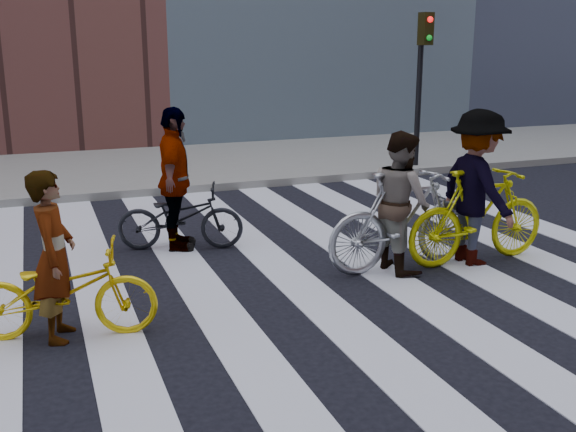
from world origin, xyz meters
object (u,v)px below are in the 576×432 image
bike_yellow_left (63,291)px  bike_silver_mid (403,220)px  rider_right (477,188)px  bike_dark_rear (180,217)px  rider_left (54,256)px  bike_yellow_right (478,216)px  traffic_signal (422,65)px  rider_rear (175,180)px  rider_mid (400,202)px

bike_yellow_left → bike_silver_mid: size_ratio=0.85×
bike_silver_mid → rider_right: size_ratio=1.06×
bike_silver_mid → bike_dark_rear: 3.00m
bike_yellow_left → rider_left: rider_left is taller
bike_yellow_right → rider_left: 5.13m
traffic_signal → rider_rear: size_ratio=1.72×
bike_yellow_left → bike_yellow_right: bearing=-72.1°
traffic_signal → rider_left: (-7.63, -6.06, -1.46)m
bike_silver_mid → rider_rear: 3.06m
rider_rear → traffic_signal: bearing=-41.4°
traffic_signal → bike_yellow_left: traffic_signal is taller
traffic_signal → rider_left: 9.85m
traffic_signal → rider_right: bearing=-114.8°
rider_right → rider_rear: rider_right is taller
bike_yellow_right → rider_left: rider_left is taller
traffic_signal → bike_yellow_right: (-2.52, -5.57, -1.67)m
bike_yellow_right → rider_right: bearing=88.3°
bike_silver_mid → rider_mid: bearing=86.6°
bike_yellow_right → rider_left: (-5.10, -0.50, 0.21)m
bike_silver_mid → bike_dark_rear: (-2.40, 1.79, -0.18)m
traffic_signal → bike_yellow_left: (-7.58, -6.06, -1.82)m
traffic_signal → bike_dark_rear: size_ratio=1.96×
bike_yellow_right → bike_dark_rear: (-3.42, 1.91, -0.17)m
traffic_signal → rider_mid: size_ratio=1.92×
bike_silver_mid → bike_yellow_left: bearing=95.3°
bike_yellow_left → rider_left: bearing=102.3°
rider_rear → bike_yellow_left: bearing=163.9°
rider_mid → bike_yellow_right: bearing=-99.9°
traffic_signal → bike_dark_rear: 7.21m
rider_rear → rider_left: bearing=163.1°
rider_left → rider_mid: (4.04, 0.62, 0.05)m
bike_yellow_right → bike_silver_mid: bearing=81.5°
rider_right → bike_dark_rear: bearing=58.7°
rider_right → rider_left: bearing=93.9°
rider_left → rider_mid: 4.09m
bike_dark_rear → rider_left: (-1.69, -2.41, 0.37)m
bike_silver_mid → bike_yellow_right: bearing=-100.2°
rider_rear → rider_mid: bearing=-109.4°
bike_yellow_right → rider_mid: size_ratio=1.18×
rider_rear → bike_dark_rear: bearing=-72.7°
bike_yellow_left → bike_silver_mid: bearing=-69.0°
bike_silver_mid → rider_rear: bearing=50.5°
bike_dark_rear → rider_left: size_ratio=1.03×
bike_silver_mid → bike_dark_rear: size_ratio=1.23×
rider_right → traffic_signal: bearing=-26.5°
bike_yellow_right → traffic_signal: bearing=-26.1°
bike_silver_mid → rider_rear: size_ratio=1.07×
rider_mid → bike_silver_mid: bearing=-93.4°
bike_yellow_left → bike_dark_rear: (1.64, 2.41, -0.02)m
bike_yellow_right → rider_rear: size_ratio=1.05×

